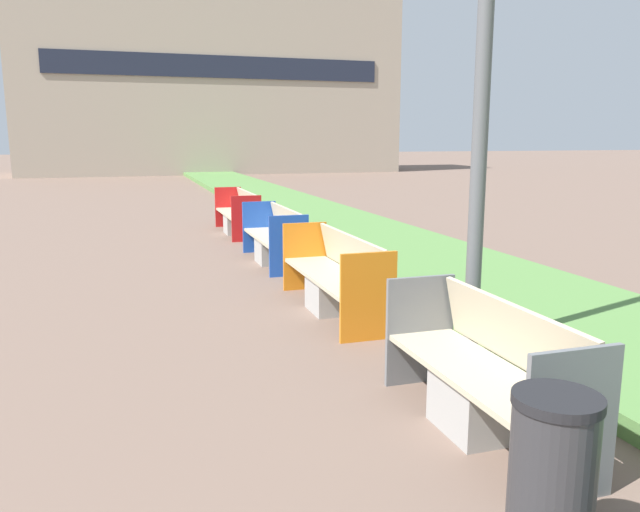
{
  "coord_description": "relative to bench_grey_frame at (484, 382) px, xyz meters",
  "views": [
    {
      "loc": [
        -1.46,
        3.4,
        2.09
      ],
      "look_at": [
        0.9,
        10.88,
        0.6
      ],
      "focal_mm": 35.0,
      "sensor_mm": 36.0,
      "label": 1
    }
  ],
  "objects": [
    {
      "name": "litter_bin",
      "position": [
        -0.54,
        -1.44,
        0.1
      ],
      "size": [
        0.42,
        0.42,
        0.93
      ],
      "color": "#2D2D30",
      "rests_on": "ground"
    },
    {
      "name": "planter_grass_strip",
      "position": [
        2.26,
        4.93,
        -0.27
      ],
      "size": [
        2.8,
        120.0,
        0.18
      ],
      "color": "#568442",
      "rests_on": "ground"
    },
    {
      "name": "bench_blue_frame",
      "position": [
        0.0,
        6.46,
        0.01
      ],
      "size": [
        0.65,
        2.2,
        0.94
      ],
      "color": "#9E9B96",
      "rests_on": "ground"
    },
    {
      "name": "bench_red_frame",
      "position": [
        0.0,
        9.93,
        0.01
      ],
      "size": [
        0.65,
        2.35,
        0.94
      ],
      "color": "#9E9B96",
      "rests_on": "ground"
    },
    {
      "name": "bench_orange_frame",
      "position": [
        0.01,
        3.32,
        0.01
      ],
      "size": [
        0.65,
        2.41,
        0.94
      ],
      "color": "#9E9B96",
      "rests_on": "ground"
    },
    {
      "name": "bench_grey_frame",
      "position": [
        0.0,
        0.0,
        0.0
      ],
      "size": [
        0.65,
        1.96,
        0.94
      ],
      "color": "#9E9B96",
      "rests_on": "ground"
    },
    {
      "name": "building_backdrop",
      "position": [
        3.06,
        34.94,
        5.03
      ],
      "size": [
        21.84,
        5.91,
        10.78
      ],
      "color": "tan",
      "rests_on": "ground"
    }
  ]
}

